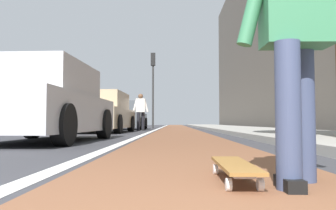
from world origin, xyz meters
name	(u,v)px	position (x,y,z in m)	size (l,w,h in m)	color
ground_plane	(180,134)	(10.00, 0.00, 0.00)	(80.00, 80.00, 0.00)	#38383D
bike_lane_paint	(177,128)	(24.00, 0.00, 0.00)	(56.00, 1.92, 0.00)	brown
lane_stripe_white	(159,129)	(20.00, 1.11, 0.00)	(52.00, 0.16, 0.01)	silver
sidewalk_curb	(233,128)	(18.00, -3.04, 0.06)	(52.00, 3.20, 0.12)	#9E9B93
building_facade	(267,26)	(22.00, -6.06, 6.88)	(40.00, 1.20, 13.76)	#655D53
skateboard	(235,166)	(1.38, -0.19, 0.09)	(0.84, 0.20, 0.11)	white
skater_person	(296,27)	(1.23, -0.54, 0.94)	(0.46, 0.72, 1.64)	#384260
parked_car_near	(44,104)	(5.77, 2.70, 0.72)	(4.20, 2.04, 1.49)	#B7B7BC
parked_car_mid	(102,113)	(11.83, 2.84, 0.71)	(4.49, 2.01, 1.48)	tan
parked_car_far	(128,116)	(17.52, 2.67, 0.71)	(4.08, 1.86, 1.48)	#4C5156
traffic_light	(153,77)	(20.64, 1.51, 3.26)	(0.33, 0.28, 4.76)	#2D2D2D
pedestrian_distant	(141,109)	(14.73, 1.71, 0.96)	(0.47, 0.73, 1.68)	black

